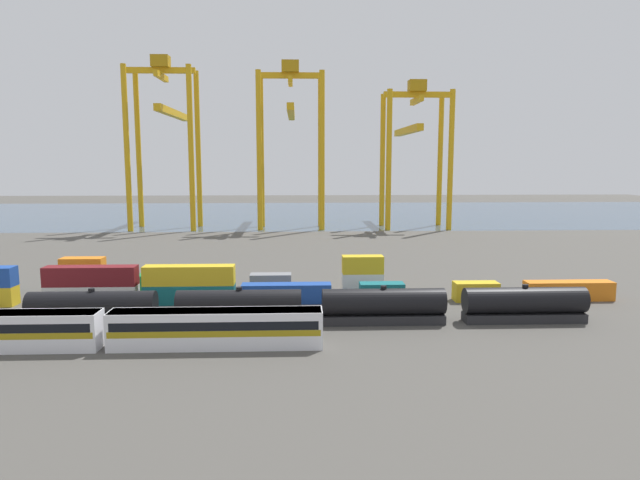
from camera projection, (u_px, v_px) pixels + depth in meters
ground_plane at (223, 255)px, 115.55m from camera, size 420.00×420.00×0.00m
harbour_water at (256, 214)px, 208.41m from camera, size 400.00×110.00×0.01m
passenger_train at (105, 328)px, 57.32m from camera, size 44.43×3.14×3.90m
freight_tank_row at (312, 306)px, 66.03m from camera, size 65.20×3.07×4.53m
shipping_container_2 at (92, 295)px, 75.29m from camera, size 12.10×2.44×2.60m
shipping_container_3 at (91, 276)px, 74.93m from camera, size 12.10×2.44×2.60m
shipping_container_4 at (190, 294)px, 75.80m from camera, size 12.10×2.44×2.60m
shipping_container_5 at (189, 275)px, 75.45m from camera, size 12.10×2.44×2.60m
shipping_container_6 at (286, 293)px, 76.32m from camera, size 12.10×2.44×2.60m
shipping_container_7 at (382, 292)px, 76.83m from camera, size 6.04×2.44×2.60m
shipping_container_8 at (476, 291)px, 77.34m from camera, size 6.04×2.44×2.60m
shipping_container_9 at (569, 291)px, 77.86m from camera, size 12.10×2.44×2.60m
shipping_container_11 at (84, 284)px, 82.01m from camera, size 6.04×2.44×2.60m
shipping_container_12 at (83, 267)px, 81.65m from camera, size 6.04×2.44×2.60m
shipping_container_13 at (178, 283)px, 82.54m from camera, size 12.10×2.44×2.60m
shipping_container_14 at (271, 282)px, 83.08m from camera, size 6.04×2.44×2.60m
shipping_container_15 at (362, 282)px, 83.62m from camera, size 6.04×2.44×2.60m
shipping_container_16 at (363, 265)px, 83.26m from camera, size 6.04×2.44×2.60m
gantry_crane_west at (166, 126)px, 160.73m from camera, size 18.85×40.49×48.06m
gantry_crane_central at (291, 128)px, 162.16m from camera, size 18.90×39.25×46.90m
gantry_crane_east at (414, 140)px, 163.75m from camera, size 18.90×37.36×41.86m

